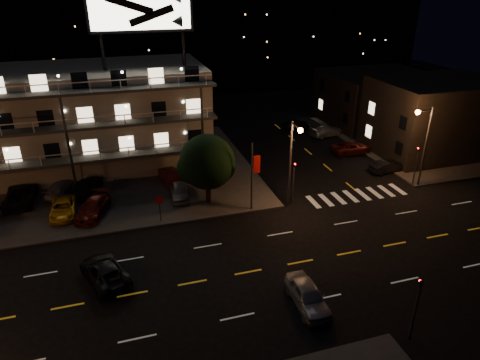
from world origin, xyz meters
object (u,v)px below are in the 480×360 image
object	(u,v)px
side_car_0	(388,166)
road_car_west	(105,271)
lot_car_7	(60,188)
tree	(207,164)
lot_car_4	(179,191)
lot_car_2	(63,208)
road_car_east	(307,295)

from	to	relation	value
side_car_0	road_car_west	world-z (taller)	road_car_west
lot_car_7	tree	bearing A→B (deg)	175.76
tree	side_car_0	size ratio (longest dim) A/B	1.63
lot_car_7	side_car_0	world-z (taller)	lot_car_7
lot_car_4	road_car_west	bearing A→B (deg)	-118.93
lot_car_2	road_car_west	world-z (taller)	lot_car_2
side_car_0	road_car_west	bearing A→B (deg)	104.49
lot_car_4	road_car_east	world-z (taller)	lot_car_4
road_car_west	lot_car_2	bearing A→B (deg)	-91.83
lot_car_4	side_car_0	world-z (taller)	lot_car_4
lot_car_7	road_car_east	xyz separation A→B (m)	(15.96, -20.67, -0.03)
lot_car_7	road_car_west	size ratio (longest dim) A/B	0.85
tree	road_car_east	size ratio (longest dim) A/B	1.48
lot_car_2	side_car_0	size ratio (longest dim) A/B	1.14
lot_car_2	road_car_west	size ratio (longest dim) A/B	0.90
tree	lot_car_2	world-z (taller)	tree
side_car_0	road_car_west	xyz separation A→B (m)	(-29.13, -10.02, 0.04)
lot_car_4	road_car_east	bearing A→B (deg)	-67.68
lot_car_4	side_car_0	xyz separation A→B (m)	(22.26, -0.30, -0.17)
side_car_0	lot_car_2	bearing A→B (deg)	85.37
lot_car_2	lot_car_4	size ratio (longest dim) A/B	1.15
lot_car_2	lot_car_7	size ratio (longest dim) A/B	1.06
lot_car_2	lot_car_7	bearing A→B (deg)	97.56
lot_car_4	road_car_east	distance (m)	17.46
side_car_0	road_car_east	size ratio (longest dim) A/B	0.91
side_car_0	lot_car_7	bearing A→B (deg)	78.03
lot_car_2	side_car_0	bearing A→B (deg)	0.07
tree	road_car_east	distance (m)	15.64
tree	road_car_west	xyz separation A→B (m)	(-9.23, -8.69, -3.29)
lot_car_4	side_car_0	bearing A→B (deg)	3.92
tree	lot_car_2	size ratio (longest dim) A/B	1.43
side_car_0	lot_car_4	bearing A→B (deg)	84.73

